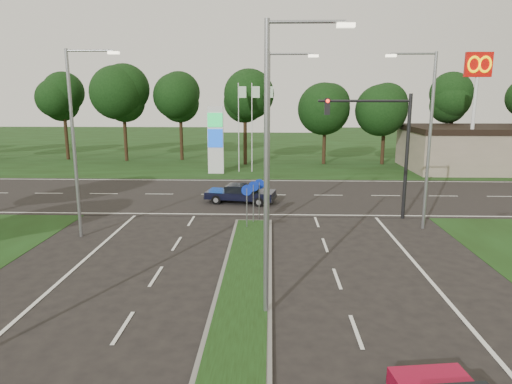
{
  "coord_description": "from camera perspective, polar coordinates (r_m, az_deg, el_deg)",
  "views": [
    {
      "loc": [
        0.93,
        -7.49,
        6.87
      ],
      "look_at": [
        0.21,
        14.61,
        2.2
      ],
      "focal_mm": 32.0,
      "sensor_mm": 36.0,
      "label": 1
    }
  ],
  "objects": [
    {
      "name": "commercial_building",
      "position": [
        48.57,
        27.68,
        4.81
      ],
      "size": [
        16.0,
        9.0,
        4.0
      ],
      "primitive_type": "cube",
      "color": "gray",
      "rests_on": "ground"
    },
    {
      "name": "mcdonalds_sign",
      "position": [
        43.01,
        25.89,
        12.25
      ],
      "size": [
        2.2,
        0.47,
        10.4
      ],
      "color": "silver",
      "rests_on": "ground"
    },
    {
      "name": "streetlight_left_far",
      "position": [
        23.45,
        -21.46,
        6.73
      ],
      "size": [
        2.53,
        0.22,
        9.0
      ],
      "color": "gray",
      "rests_on": "ground"
    },
    {
      "name": "navy_sedan",
      "position": [
        29.75,
        -1.9,
        -0.15
      ],
      "size": [
        4.65,
        2.58,
        1.21
      ],
      "rotation": [
        0.0,
        0.0,
        1.38
      ],
      "color": "black",
      "rests_on": "ground"
    },
    {
      "name": "verge_far",
      "position": [
        62.87,
        1.02,
        5.65
      ],
      "size": [
        160.0,
        50.0,
        0.02
      ],
      "primitive_type": "cube",
      "color": "black",
      "rests_on": "ground"
    },
    {
      "name": "streetlight_median_far",
      "position": [
        23.55,
        2.06,
        7.56
      ],
      "size": [
        2.53,
        0.22,
        9.0
      ],
      "color": "gray",
      "rests_on": "ground"
    },
    {
      "name": "median_signs",
      "position": [
        24.45,
        -0.34,
        -0.25
      ],
      "size": [
        1.16,
        1.76,
        2.38
      ],
      "color": "gray",
      "rests_on": "ground"
    },
    {
      "name": "streetlight_median_near",
      "position": [
        13.6,
        2.17,
        4.35
      ],
      "size": [
        2.53,
        0.22,
        9.0
      ],
      "color": "gray",
      "rests_on": "ground"
    },
    {
      "name": "median_kerb",
      "position": [
        13.39,
        -2.49,
        -18.67
      ],
      "size": [
        2.0,
        26.0,
        0.12
      ],
      "primitive_type": "cube",
      "color": "slate",
      "rests_on": "ground"
    },
    {
      "name": "traffic_signal",
      "position": [
        26.33,
        15.73,
        6.65
      ],
      "size": [
        5.1,
        0.42,
        7.0
      ],
      "color": "black",
      "rests_on": "ground"
    },
    {
      "name": "cross_road",
      "position": [
        32.24,
        0.18,
        -0.38
      ],
      "size": [
        160.0,
        12.0,
        0.02
      ],
      "primitive_type": "cube",
      "color": "black",
      "rests_on": "ground"
    },
    {
      "name": "treeline_far",
      "position": [
        47.43,
        0.89,
        11.88
      ],
      "size": [
        6.0,
        6.0,
        9.9
      ],
      "color": "black",
      "rests_on": "ground"
    },
    {
      "name": "streetlight_right_far",
      "position": [
        24.83,
        20.51,
        7.04
      ],
      "size": [
        2.53,
        0.22,
        9.0
      ],
      "rotation": [
        0.0,
        0.0,
        3.14
      ],
      "color": "gray",
      "rests_on": "ground"
    },
    {
      "name": "gas_pylon",
      "position": [
        40.97,
        -4.78,
        6.74
      ],
      "size": [
        5.8,
        1.26,
        8.0
      ],
      "color": "silver",
      "rests_on": "ground"
    }
  ]
}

